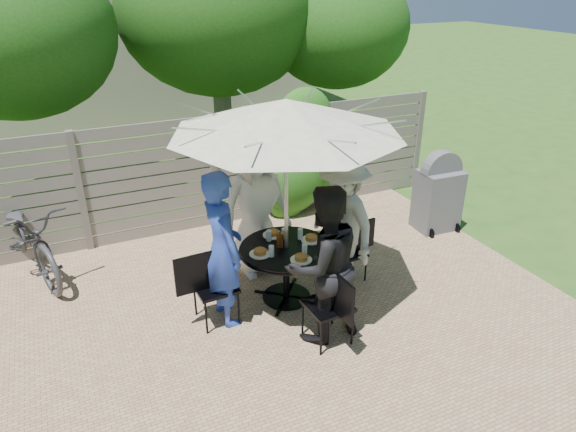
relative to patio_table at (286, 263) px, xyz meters
name	(u,v)px	position (x,y,z in m)	size (l,w,h in m)	color
backyard_envelope	(129,21)	(-0.07, 9.72, 2.08)	(60.00, 60.00, 5.00)	#295019
patio_table	(286,263)	(0.00, 0.00, 0.00)	(1.23, 1.23, 0.75)	black
umbrella	(286,116)	(0.00, 0.00, 1.87)	(2.85, 2.85, 2.58)	silver
chair_back	(254,248)	(-0.07, 0.96, -0.26)	(0.44, 0.65, 0.89)	black
person_back	(256,207)	(-0.06, 0.83, 0.44)	(0.95, 0.62, 1.94)	silver
chair_left	(215,301)	(-0.96, -0.07, -0.23)	(0.71, 0.49, 0.97)	black
person_left	(223,249)	(-0.83, -0.06, 0.43)	(0.70, 0.46, 1.91)	#2943B2
chair_front	(328,320)	(0.07, -0.96, -0.23)	(0.50, 0.72, 0.98)	black
person_front	(323,266)	(0.06, -0.83, 0.41)	(0.91, 0.71, 1.86)	black
chair_right	(349,263)	(0.96, 0.07, -0.27)	(0.62, 0.43, 0.84)	black
person_right	(343,222)	(0.83, 0.06, 0.37)	(1.16, 0.67, 1.79)	#A4A5A0
plate_back	(273,234)	(-0.03, 0.36, 0.25)	(0.26, 0.26, 0.06)	white
plate_left	(260,253)	(-0.36, -0.03, 0.25)	(0.26, 0.26, 0.06)	white
plate_front	(301,259)	(0.03, -0.36, 0.25)	(0.26, 0.26, 0.06)	white
plate_right	(311,239)	(0.36, 0.03, 0.25)	(0.26, 0.26, 0.06)	white
glass_back	(269,236)	(-0.12, 0.25, 0.30)	(0.07, 0.07, 0.14)	silver
glass_left	(271,251)	(-0.25, -0.12, 0.30)	(0.07, 0.07, 0.14)	silver
glass_front	(305,249)	(0.12, -0.25, 0.30)	(0.07, 0.07, 0.14)	silver
glass_right	(300,234)	(0.25, 0.12, 0.30)	(0.07, 0.07, 0.14)	silver
syrup_jug	(280,241)	(-0.06, 0.05, 0.31)	(0.09, 0.09, 0.16)	#59280C
coffee_cup	(285,234)	(0.08, 0.23, 0.29)	(0.08, 0.08, 0.12)	#C6B293
bicycle	(29,238)	(-2.91, 2.03, 0.03)	(0.74, 2.11, 1.11)	#333338
bbq_grill	(438,195)	(3.02, 0.79, 0.08)	(0.68, 0.53, 1.33)	#545459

